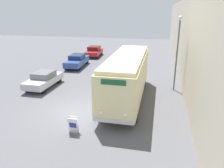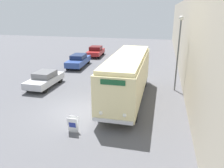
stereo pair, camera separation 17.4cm
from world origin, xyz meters
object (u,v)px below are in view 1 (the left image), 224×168
(streetlamp, at_px, (178,43))
(parked_car_far, at_px, (94,51))
(sign_board, at_px, (74,125))
(parked_car_mid, at_px, (77,60))
(vintage_bus, at_px, (127,75))
(parked_car_near, at_px, (44,79))

(streetlamp, relative_size, parked_car_far, 1.39)
(sign_board, relative_size, parked_car_far, 0.21)
(streetlamp, bearing_deg, parked_car_far, 131.42)
(streetlamp, height_order, parked_car_mid, streetlamp)
(vintage_bus, xyz_separation_m, parked_car_mid, (-7.33, 8.75, -1.17))
(vintage_bus, height_order, streetlamp, streetlamp)
(streetlamp, relative_size, parked_car_mid, 1.24)
(streetlamp, distance_m, parked_car_near, 11.72)
(vintage_bus, xyz_separation_m, parked_car_far, (-7.16, 15.12, -1.17))
(sign_board, relative_size, streetlamp, 0.15)
(sign_board, xyz_separation_m, streetlamp, (5.73, 8.23, 3.52))
(parked_car_far, bearing_deg, sign_board, -79.97)
(parked_car_near, bearing_deg, sign_board, -49.72)
(vintage_bus, relative_size, streetlamp, 1.59)
(sign_board, height_order, parked_car_mid, parked_car_mid)
(parked_car_mid, relative_size, parked_car_far, 1.12)
(parked_car_far, bearing_deg, parked_car_near, -95.30)
(vintage_bus, bearing_deg, parked_car_far, 115.32)
(vintage_bus, height_order, parked_car_mid, vintage_bus)
(streetlamp, xyz_separation_m, parked_car_mid, (-10.94, 5.82, -3.20))
(sign_board, bearing_deg, parked_car_mid, 110.32)
(parked_car_far, bearing_deg, streetlamp, -52.37)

